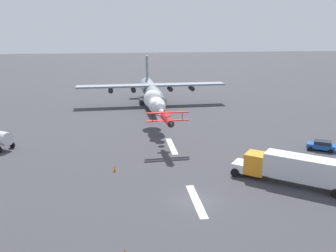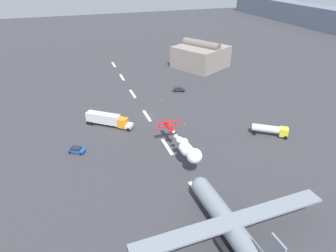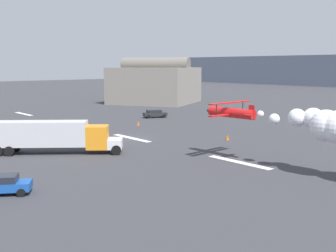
{
  "view_description": "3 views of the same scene",
  "coord_description": "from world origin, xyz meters",
  "px_view_note": "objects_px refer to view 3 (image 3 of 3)",
  "views": [
    {
      "loc": [
        -36.35,
        7.95,
        18.63
      ],
      "look_at": [
        23.5,
        0.0,
        2.11
      ],
      "focal_mm": 39.86,
      "sensor_mm": 36.0,
      "label": 1
    },
    {
      "loc": [
        81.5,
        -21.74,
        42.03
      ],
      "look_at": [
        17.07,
        0.96,
        4.91
      ],
      "focal_mm": 32.11,
      "sensor_mm": 36.0,
      "label": 2
    },
    {
      "loc": [
        46.27,
        -33.08,
        9.96
      ],
      "look_at": [
        9.02,
        -1.09,
        2.79
      ],
      "focal_mm": 44.51,
      "sensor_mm": 36.0,
      "label": 3
    }
  ],
  "objects_px": {
    "traffic_cone_near": "(138,123)",
    "traffic_cone_far": "(227,137)",
    "stunt_biplane_red": "(336,124)",
    "semi_truck_orange": "(54,135)",
    "followme_car_yellow": "(3,184)",
    "airport_staff_sedan": "(155,113)"
  },
  "relations": [
    {
      "from": "semi_truck_orange",
      "to": "traffic_cone_far",
      "type": "height_order",
      "value": "semi_truck_orange"
    },
    {
      "from": "semi_truck_orange",
      "to": "traffic_cone_far",
      "type": "distance_m",
      "value": 22.66
    },
    {
      "from": "semi_truck_orange",
      "to": "followme_car_yellow",
      "type": "bearing_deg",
      "value": -40.39
    },
    {
      "from": "stunt_biplane_red",
      "to": "traffic_cone_near",
      "type": "relative_size",
      "value": 27.19
    },
    {
      "from": "semi_truck_orange",
      "to": "followme_car_yellow",
      "type": "distance_m",
      "value": 15.28
    },
    {
      "from": "stunt_biplane_red",
      "to": "followme_car_yellow",
      "type": "height_order",
      "value": "stunt_biplane_red"
    },
    {
      "from": "stunt_biplane_red",
      "to": "traffic_cone_far",
      "type": "xyz_separation_m",
      "value": [
        -18.85,
        7.4,
        -4.52
      ]
    },
    {
      "from": "traffic_cone_near",
      "to": "stunt_biplane_red",
      "type": "bearing_deg",
      "value": -9.74
    },
    {
      "from": "stunt_biplane_red",
      "to": "airport_staff_sedan",
      "type": "bearing_deg",
      "value": 160.95
    },
    {
      "from": "semi_truck_orange",
      "to": "traffic_cone_near",
      "type": "distance_m",
      "value": 23.66
    },
    {
      "from": "followme_car_yellow",
      "to": "traffic_cone_near",
      "type": "height_order",
      "value": "followme_car_yellow"
    },
    {
      "from": "stunt_biplane_red",
      "to": "followme_car_yellow",
      "type": "distance_m",
      "value": 28.19
    },
    {
      "from": "traffic_cone_near",
      "to": "semi_truck_orange",
      "type": "bearing_deg",
      "value": -60.28
    },
    {
      "from": "followme_car_yellow",
      "to": "semi_truck_orange",
      "type": "bearing_deg",
      "value": 139.61
    },
    {
      "from": "stunt_biplane_red",
      "to": "traffic_cone_far",
      "type": "bearing_deg",
      "value": 158.56
    },
    {
      "from": "airport_staff_sedan",
      "to": "traffic_cone_far",
      "type": "relative_size",
      "value": 6.42
    },
    {
      "from": "stunt_biplane_red",
      "to": "traffic_cone_far",
      "type": "relative_size",
      "value": 27.19
    },
    {
      "from": "stunt_biplane_red",
      "to": "traffic_cone_near",
      "type": "distance_m",
      "value": 38.52
    },
    {
      "from": "semi_truck_orange",
      "to": "traffic_cone_far",
      "type": "xyz_separation_m",
      "value": [
        7.15,
        21.43,
        -1.75
      ]
    },
    {
      "from": "traffic_cone_near",
      "to": "traffic_cone_far",
      "type": "xyz_separation_m",
      "value": [
        18.85,
        0.93,
        0.0
      ]
    },
    {
      "from": "followme_car_yellow",
      "to": "stunt_biplane_red",
      "type": "bearing_deg",
      "value": 58.9
    },
    {
      "from": "semi_truck_orange",
      "to": "traffic_cone_near",
      "type": "height_order",
      "value": "semi_truck_orange"
    }
  ]
}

